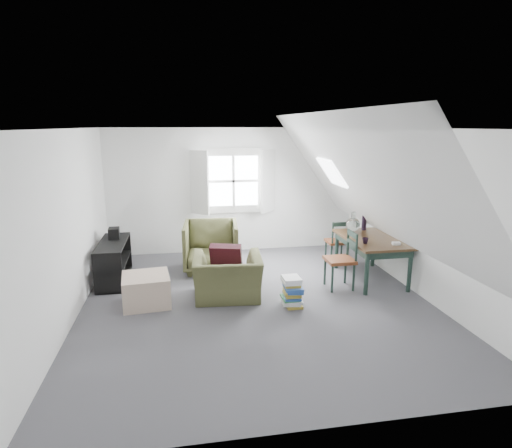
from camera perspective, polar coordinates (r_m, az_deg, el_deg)
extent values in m
plane|color=#4C4B50|center=(6.40, 0.13, -10.38)|extent=(5.50, 5.50, 0.00)
plane|color=white|center=(5.87, 0.14, 12.62)|extent=(5.50, 5.50, 0.00)
plane|color=white|center=(8.69, -3.05, 4.47)|extent=(5.00, 0.00, 5.00)
plane|color=white|center=(3.45, 8.24, -9.10)|extent=(5.00, 0.00, 5.00)
plane|color=white|center=(6.10, -23.65, -0.30)|extent=(0.00, 5.50, 5.50)
plane|color=white|center=(6.89, 21.06, 1.35)|extent=(0.00, 5.50, 5.50)
plane|color=white|center=(5.85, -15.03, 5.06)|extent=(3.19, 5.50, 4.48)
plane|color=white|center=(6.38, 14.06, 5.74)|extent=(3.19, 5.50, 4.48)
cube|color=white|center=(8.64, -3.05, 5.76)|extent=(1.30, 0.04, 1.30)
cube|color=white|center=(8.43, -7.53, 5.48)|extent=(0.35, 0.35, 1.25)
cube|color=white|center=(8.59, 1.61, 5.73)|extent=(0.35, 0.35, 1.25)
cube|color=white|center=(8.63, -3.04, 5.75)|extent=(1.00, 0.02, 1.00)
cube|color=white|center=(8.61, -3.02, 5.73)|extent=(1.08, 0.04, 0.05)
cube|color=white|center=(8.61, -3.02, 5.73)|extent=(0.05, 0.04, 1.08)
cube|color=white|center=(7.58, 10.08, 6.80)|extent=(0.35, 0.75, 0.47)
imported|color=#494B2B|center=(6.56, -3.77, -9.78)|extent=(1.07, 0.96, 0.66)
imported|color=#494B2B|center=(7.81, -5.94, -6.03)|extent=(1.02, 1.04, 0.88)
cube|color=#3D1019|center=(6.51, -3.99, -4.67)|extent=(0.53, 0.39, 0.49)
cube|color=tan|center=(6.46, -14.42, -8.49)|extent=(0.72, 0.72, 0.44)
cube|color=#352212|center=(7.35, 15.17, -1.95)|extent=(0.86, 1.44, 0.04)
cube|color=#1D3129|center=(7.37, 15.13, -2.53)|extent=(0.77, 1.34, 0.12)
cylinder|color=#1D3129|center=(6.75, 14.53, -6.44)|extent=(0.07, 0.07, 0.68)
cylinder|color=#1D3129|center=(7.07, 19.81, -5.93)|extent=(0.07, 0.07, 0.68)
cylinder|color=#1D3129|center=(7.88, 10.71, -3.43)|extent=(0.07, 0.07, 0.68)
cylinder|color=#1D3129|center=(8.15, 15.39, -3.12)|extent=(0.07, 0.07, 0.68)
sphere|color=silver|center=(7.65, 12.81, -0.06)|extent=(0.24, 0.24, 0.24)
cylinder|color=silver|center=(7.62, 12.87, 1.08)|extent=(0.08, 0.08, 0.13)
cylinder|color=black|center=(7.84, 14.22, 0.17)|extent=(0.08, 0.08, 0.26)
cylinder|color=#3F2D1E|center=(7.78, 14.34, 2.26)|extent=(0.03, 0.06, 0.47)
cylinder|color=#3F2D1E|center=(7.80, 14.41, 2.28)|extent=(0.05, 0.07, 0.47)
cylinder|color=#3F2D1E|center=(7.77, 14.30, 2.24)|extent=(0.06, 0.08, 0.47)
imported|color=black|center=(6.98, 14.34, -2.53)|extent=(0.13, 0.13, 0.09)
cube|color=white|center=(7.04, 18.20, -2.47)|extent=(0.13, 0.10, 0.04)
cube|color=brown|center=(8.14, 10.76, -2.31)|extent=(0.39, 0.39, 0.05)
cylinder|color=#1D3129|center=(8.40, 11.33, -3.41)|extent=(0.03, 0.03, 0.40)
cylinder|color=#1D3129|center=(8.12, 12.13, -4.03)|extent=(0.03, 0.03, 0.40)
cylinder|color=#1D3129|center=(8.29, 9.28, -3.54)|extent=(0.03, 0.03, 0.40)
cylinder|color=#1D3129|center=(8.01, 10.02, -4.17)|extent=(0.03, 0.03, 0.40)
cylinder|color=#1D3129|center=(7.99, 12.33, -1.15)|extent=(0.03, 0.03, 0.42)
cylinder|color=#1D3129|center=(7.88, 10.19, -1.26)|extent=(0.03, 0.03, 0.42)
cube|color=#1D3129|center=(7.89, 11.32, -0.03)|extent=(0.32, 0.03, 0.07)
cube|color=#1D3129|center=(7.92, 11.28, -0.88)|extent=(0.32, 0.03, 0.06)
cube|color=brown|center=(6.91, 11.09, -4.73)|extent=(0.43, 0.43, 0.05)
cylinder|color=#1D3129|center=(7.08, 9.17, -6.27)|extent=(0.04, 0.04, 0.44)
cylinder|color=#1D3129|center=(7.20, 11.82, -6.06)|extent=(0.04, 0.04, 0.44)
cylinder|color=#1D3129|center=(6.77, 10.14, -7.22)|extent=(0.04, 0.04, 0.44)
cylinder|color=#1D3129|center=(6.90, 12.89, -6.98)|extent=(0.04, 0.04, 0.44)
cylinder|color=#1D3129|center=(7.07, 12.15, -2.46)|extent=(0.04, 0.04, 0.46)
cylinder|color=#1D3129|center=(6.76, 13.25, -3.23)|extent=(0.04, 0.04, 0.46)
cube|color=#1D3129|center=(6.87, 12.76, -1.35)|extent=(0.03, 0.35, 0.08)
cube|color=#1D3129|center=(6.90, 12.71, -2.43)|extent=(0.03, 0.35, 0.06)
cube|color=black|center=(7.63, -18.27, -6.98)|extent=(0.43, 1.29, 0.03)
cube|color=black|center=(7.54, -18.44, -4.78)|extent=(0.43, 1.29, 0.03)
cube|color=black|center=(7.45, -18.62, -2.41)|extent=(0.43, 1.29, 0.03)
cube|color=black|center=(6.94, -19.17, -6.35)|extent=(0.43, 0.03, 0.65)
cube|color=black|center=(8.13, -17.82, -3.44)|extent=(0.43, 0.03, 0.65)
cube|color=#264C99|center=(7.24, -18.75, -7.11)|extent=(0.19, 0.22, 0.24)
cube|color=red|center=(7.69, -18.23, -5.88)|extent=(0.19, 0.26, 0.24)
cube|color=white|center=(7.29, -18.75, -4.33)|extent=(0.19, 0.24, 0.22)
cube|color=black|center=(7.66, -18.40, -1.21)|extent=(0.19, 0.25, 0.19)
cube|color=#B29933|center=(6.30, 4.97, -10.65)|extent=(0.23, 0.30, 0.04)
cube|color=white|center=(6.29, 4.67, -10.30)|extent=(0.29, 0.33, 0.04)
cube|color=white|center=(6.27, 5.09, -10.04)|extent=(0.24, 0.32, 0.04)
cube|color=#337F4C|center=(6.24, 4.58, -9.77)|extent=(0.24, 0.30, 0.03)
cube|color=#264C99|center=(6.22, 4.86, -9.60)|extent=(0.26, 0.34, 0.03)
cube|color=#B29933|center=(6.23, 4.80, -9.28)|extent=(0.23, 0.30, 0.03)
cube|color=#B29933|center=(6.24, 4.82, -8.94)|extent=(0.26, 0.33, 0.04)
cube|color=#264C99|center=(6.19, 5.17, -8.73)|extent=(0.26, 0.34, 0.04)
cube|color=#264C99|center=(6.17, 4.97, -8.42)|extent=(0.27, 0.33, 0.04)
cube|color=#B29933|center=(6.21, 4.78, -7.92)|extent=(0.24, 0.31, 0.04)
cube|color=white|center=(6.18, 4.69, -7.60)|extent=(0.25, 0.28, 0.05)
cube|color=white|center=(6.17, 4.74, -7.23)|extent=(0.25, 0.30, 0.04)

